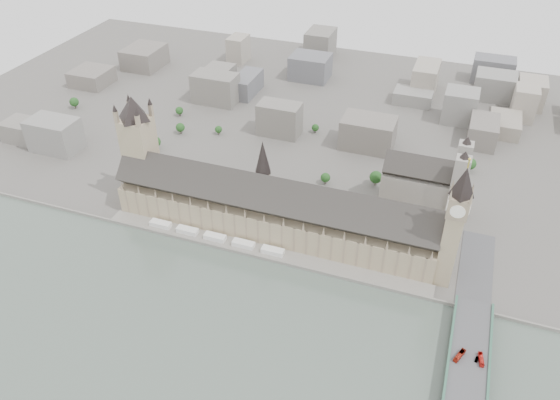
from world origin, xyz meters
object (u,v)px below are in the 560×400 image
(palace_of_westminster, at_px, (273,210))
(red_bus_north, at_px, (460,355))
(westminster_bridge, at_px, (465,391))
(car_silver, at_px, (477,359))
(red_bus_south, at_px, (481,359))
(westminster_abbey, at_px, (425,184))
(elizabeth_tower, at_px, (455,220))
(victoria_tower, at_px, (139,145))

(palace_of_westminster, height_order, red_bus_north, palace_of_westminster)
(westminster_bridge, distance_m, car_silver, 22.60)
(red_bus_south, bearing_deg, westminster_abbey, 99.67)
(elizabeth_tower, height_order, victoria_tower, elizabeth_tower)
(elizabeth_tower, height_order, westminster_bridge, elizabeth_tower)
(victoria_tower, relative_size, westminster_abbey, 1.47)
(westminster_abbey, distance_m, car_silver, 170.95)
(victoria_tower, xyz_separation_m, westminster_abbey, (232.92, 69.00, -30.12))
(red_bus_south, bearing_deg, red_bus_north, 176.74)
(victoria_tower, bearing_deg, elizabeth_tower, -3.96)
(elizabeth_tower, bearing_deg, car_silver, -69.07)
(westminster_bridge, height_order, westminster_abbey, westminster_abbey)
(westminster_bridge, xyz_separation_m, car_silver, (4.34, 21.39, 5.88))
(elizabeth_tower, bearing_deg, red_bus_south, -67.40)
(victoria_tower, relative_size, westminster_bridge, 0.31)
(red_bus_north, bearing_deg, elizabeth_tower, 126.87)
(elizabeth_tower, xyz_separation_m, victoria_tower, (-260.00, 18.00, -2.88))
(westminster_bridge, bearing_deg, victoria_tower, 158.22)
(victoria_tower, relative_size, car_silver, 21.88)
(car_silver, bearing_deg, elizabeth_tower, 124.29)
(westminster_abbey, bearing_deg, westminster_bridge, -74.36)
(elizabeth_tower, distance_m, red_bus_south, 92.45)
(red_bus_north, relative_size, car_silver, 2.55)
(westminster_abbey, relative_size, car_silver, 14.88)
(westminster_bridge, distance_m, red_bus_north, 22.05)
(victoria_tower, distance_m, westminster_abbey, 244.79)
(palace_of_westminster, bearing_deg, westminster_bridge, -33.49)
(red_bus_north, distance_m, car_silver, 10.45)
(red_bus_south, bearing_deg, car_silver, 175.83)
(elizabeth_tower, height_order, red_bus_south, elizabeth_tower)
(victoria_tower, distance_m, red_bus_north, 296.46)
(victoria_tower, xyz_separation_m, car_silver, (288.34, -92.11, -44.20))
(victoria_tower, height_order, westminster_bridge, victoria_tower)
(palace_of_westminster, distance_m, red_bus_north, 179.00)
(palace_of_westminster, height_order, victoria_tower, victoria_tower)
(red_bus_north, height_order, car_silver, red_bus_north)
(victoria_tower, bearing_deg, westminster_abbey, 16.50)
(westminster_bridge, relative_size, red_bus_north, 27.86)
(car_silver, bearing_deg, victoria_tower, 175.64)
(westminster_abbey, xyz_separation_m, red_bus_south, (57.82, -160.86, -13.34))
(westminster_bridge, bearing_deg, westminster_abbey, 105.64)
(red_bus_north, bearing_deg, westminster_bridge, -49.97)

